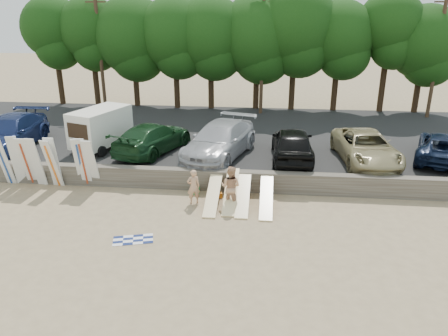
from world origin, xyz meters
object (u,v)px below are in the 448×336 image
(box_trailer, at_px, (101,127))
(car_3, at_px, (292,144))
(car_0, at_px, (9,133))
(beachgoer_a, at_px, (193,187))
(car_2, at_px, (220,140))
(beachgoer_b, at_px, (231,187))
(car_4, at_px, (366,147))
(car_1, at_px, (153,138))
(cooler, at_px, (195,191))
(car_5, at_px, (443,147))

(box_trailer, bearing_deg, car_3, 15.04)
(car_0, bearing_deg, beachgoer_a, -24.91)
(box_trailer, height_order, car_0, box_trailer)
(car_2, bearing_deg, car_3, 14.25)
(car_3, height_order, beachgoer_b, car_3)
(beachgoer_b, bearing_deg, car_4, -129.73)
(box_trailer, bearing_deg, car_0, -154.21)
(car_1, height_order, car_4, car_1)
(car_2, xyz_separation_m, cooler, (-0.77, -3.45, -1.43))
(box_trailer, distance_m, beachgoer_b, 9.47)
(car_5, distance_m, beachgoer_b, 11.83)
(car_1, bearing_deg, box_trailer, 13.74)
(car_4, bearing_deg, cooler, -163.43)
(cooler, bearing_deg, car_4, 33.63)
(car_3, relative_size, beachgoer_b, 2.74)
(box_trailer, xyz_separation_m, car_1, (3.02, -0.28, -0.47))
(car_1, distance_m, cooler, 5.06)
(car_3, relative_size, car_5, 0.98)
(car_5, relative_size, cooler, 13.79)
(car_5, bearing_deg, car_0, 21.97)
(beachgoer_a, bearing_deg, car_2, -119.34)
(box_trailer, relative_size, car_2, 0.64)
(beachgoer_b, bearing_deg, cooler, -17.55)
(car_0, relative_size, car_2, 1.01)
(car_1, distance_m, beachgoer_b, 6.94)
(car_1, distance_m, car_4, 11.33)
(car_3, relative_size, car_4, 0.91)
(beachgoer_a, bearing_deg, car_5, -178.42)
(car_1, xyz_separation_m, car_2, (3.74, -0.42, 0.09))
(car_3, xyz_separation_m, car_5, (7.79, 0.76, -0.15))
(car_4, bearing_deg, car_3, 175.77)
(car_0, distance_m, beachgoer_a, 12.18)
(car_0, relative_size, cooler, 16.36)
(car_5, xyz_separation_m, cooler, (-12.38, -4.08, -1.27))
(car_3, height_order, cooler, car_3)
(car_1, relative_size, car_3, 1.08)
(beachgoer_a, bearing_deg, car_4, -172.68)
(car_2, bearing_deg, car_0, -164.48)
(car_2, height_order, beachgoer_b, car_2)
(car_2, bearing_deg, beachgoer_a, -82.23)
(car_0, distance_m, car_5, 23.52)
(car_5, height_order, cooler, car_5)
(car_2, bearing_deg, beachgoer_b, -61.45)
(car_0, distance_m, car_4, 19.49)
(box_trailer, bearing_deg, car_2, 13.61)
(box_trailer, height_order, cooler, box_trailer)
(car_0, xyz_separation_m, beachgoer_b, (12.92, -4.73, -0.67))
(box_trailer, distance_m, cooler, 7.51)
(box_trailer, distance_m, car_5, 18.38)
(car_1, xyz_separation_m, cooler, (2.97, -3.87, -1.34))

